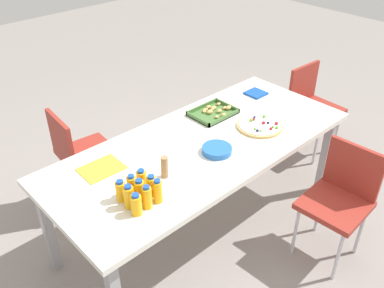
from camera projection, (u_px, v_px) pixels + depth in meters
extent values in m
plane|color=gray|center=(201.00, 224.00, 3.26)|extent=(12.00, 12.00, 0.00)
cube|color=silver|center=(203.00, 145.00, 2.85)|extent=(2.20, 0.94, 0.04)
cube|color=#99999E|center=(325.00, 156.00, 3.40)|extent=(0.06, 0.06, 0.71)
cube|color=#99999E|center=(48.00, 228.00, 2.72)|extent=(0.06, 0.06, 0.71)
cube|color=#99999E|center=(252.00, 121.00, 3.88)|extent=(0.06, 0.06, 0.71)
cube|color=maroon|center=(316.00, 110.00, 3.86)|extent=(0.42, 0.42, 0.04)
cube|color=maroon|center=(303.00, 84.00, 3.88)|extent=(0.38, 0.05, 0.38)
cylinder|color=silver|center=(336.00, 133.00, 3.98)|extent=(0.02, 0.02, 0.41)
cylinder|color=silver|center=(316.00, 145.00, 3.81)|extent=(0.02, 0.02, 0.41)
cylinder|color=silver|center=(309.00, 121.00, 4.19)|extent=(0.02, 0.02, 0.41)
cylinder|color=silver|center=(288.00, 131.00, 4.02)|extent=(0.02, 0.02, 0.41)
cube|color=maroon|center=(88.00, 153.00, 3.27)|extent=(0.43, 0.43, 0.04)
cube|color=maroon|center=(61.00, 141.00, 3.08)|extent=(0.06, 0.38, 0.38)
cylinder|color=silver|center=(100.00, 162.00, 3.60)|extent=(0.02, 0.02, 0.41)
cylinder|color=silver|center=(119.00, 180.00, 3.39)|extent=(0.02, 0.02, 0.41)
cylinder|color=silver|center=(65.00, 176.00, 3.43)|extent=(0.02, 0.02, 0.41)
cylinder|color=silver|center=(82.00, 196.00, 3.22)|extent=(0.02, 0.02, 0.41)
cube|color=maroon|center=(334.00, 205.00, 2.77)|extent=(0.42, 0.42, 0.04)
cube|color=maroon|center=(353.00, 170.00, 2.77)|extent=(0.05, 0.38, 0.38)
cylinder|color=silver|center=(338.00, 257.00, 2.71)|extent=(0.02, 0.02, 0.41)
cylinder|color=silver|center=(295.00, 232.00, 2.90)|extent=(0.02, 0.02, 0.41)
cylinder|color=silver|center=(360.00, 232.00, 2.90)|extent=(0.02, 0.02, 0.41)
cylinder|color=silver|center=(319.00, 210.00, 3.09)|extent=(0.02, 0.02, 0.41)
cylinder|color=#FAAC14|center=(136.00, 205.00, 2.23)|extent=(0.06, 0.06, 0.12)
cylinder|color=blue|center=(135.00, 196.00, 2.19)|extent=(0.04, 0.04, 0.02)
cylinder|color=#FAAE14|center=(147.00, 198.00, 2.27)|extent=(0.05, 0.05, 0.13)
cylinder|color=blue|center=(146.00, 187.00, 2.23)|extent=(0.04, 0.04, 0.02)
cylinder|color=#FAAB14|center=(158.00, 192.00, 2.31)|extent=(0.05, 0.05, 0.13)
cylinder|color=blue|center=(157.00, 181.00, 2.27)|extent=(0.03, 0.03, 0.02)
cylinder|color=#FAAE14|center=(129.00, 197.00, 2.27)|extent=(0.06, 0.06, 0.13)
cylinder|color=blue|center=(128.00, 187.00, 2.23)|extent=(0.04, 0.04, 0.02)
cylinder|color=#F9AC14|center=(140.00, 191.00, 2.32)|extent=(0.06, 0.06, 0.12)
cylinder|color=blue|center=(139.00, 181.00, 2.28)|extent=(0.04, 0.04, 0.02)
cylinder|color=#F8AD14|center=(152.00, 186.00, 2.36)|extent=(0.06, 0.06, 0.12)
cylinder|color=blue|center=(151.00, 177.00, 2.32)|extent=(0.04, 0.04, 0.02)
cylinder|color=#FAAC14|center=(121.00, 191.00, 2.32)|extent=(0.06, 0.06, 0.12)
cylinder|color=blue|center=(120.00, 182.00, 2.29)|extent=(0.04, 0.04, 0.02)
cylinder|color=#F9AD14|center=(132.00, 186.00, 2.36)|extent=(0.06, 0.06, 0.12)
cylinder|color=blue|center=(131.00, 177.00, 2.32)|extent=(0.04, 0.04, 0.02)
cylinder|color=#F9AB14|center=(142.00, 180.00, 2.41)|extent=(0.06, 0.06, 0.12)
cylinder|color=blue|center=(141.00, 171.00, 2.37)|extent=(0.04, 0.04, 0.02)
cylinder|color=tan|center=(259.00, 126.00, 3.01)|extent=(0.33, 0.33, 0.02)
cylinder|color=white|center=(260.00, 124.00, 3.01)|extent=(0.30, 0.30, 0.01)
sphere|color=#66B238|center=(273.00, 127.00, 2.96)|extent=(0.02, 0.02, 0.02)
sphere|color=#66B238|center=(251.00, 120.00, 3.04)|extent=(0.03, 0.03, 0.03)
sphere|color=#66B238|center=(261.00, 131.00, 2.92)|extent=(0.02, 0.02, 0.02)
sphere|color=#1E1947|center=(268.00, 123.00, 3.01)|extent=(0.02, 0.02, 0.02)
sphere|color=#66B238|center=(264.00, 116.00, 3.09)|extent=(0.02, 0.02, 0.02)
sphere|color=#1E1947|center=(257.00, 130.00, 2.92)|extent=(0.02, 0.02, 0.02)
sphere|color=#1E1947|center=(255.00, 117.00, 3.08)|extent=(0.02, 0.02, 0.02)
sphere|color=#66B238|center=(277.00, 128.00, 2.95)|extent=(0.02, 0.02, 0.02)
sphere|color=#66B238|center=(255.00, 129.00, 2.94)|extent=(0.02, 0.02, 0.02)
sphere|color=red|center=(276.00, 123.00, 3.00)|extent=(0.02, 0.02, 0.02)
sphere|color=red|center=(271.00, 129.00, 2.94)|extent=(0.02, 0.02, 0.02)
sphere|color=red|center=(253.00, 119.00, 3.05)|extent=(0.02, 0.02, 0.02)
sphere|color=#1E1947|center=(254.00, 119.00, 3.05)|extent=(0.02, 0.02, 0.02)
sphere|color=red|center=(264.00, 123.00, 3.01)|extent=(0.02, 0.02, 0.02)
cube|color=#477238|center=(213.00, 114.00, 3.17)|extent=(0.33, 0.25, 0.01)
cube|color=#477238|center=(224.00, 118.00, 3.09)|extent=(0.33, 0.01, 0.03)
cube|color=#477238|center=(202.00, 107.00, 3.24)|extent=(0.33, 0.01, 0.03)
cube|color=#477238|center=(198.00, 119.00, 3.08)|extent=(0.01, 0.25, 0.03)
cube|color=#477238|center=(227.00, 105.00, 3.26)|extent=(0.01, 0.25, 0.03)
ellipsoid|color=tan|center=(219.00, 104.00, 3.28)|extent=(0.04, 0.03, 0.02)
ellipsoid|color=tan|center=(224.00, 115.00, 3.13)|extent=(0.04, 0.03, 0.02)
ellipsoid|color=tan|center=(217.00, 117.00, 3.10)|extent=(0.04, 0.03, 0.02)
ellipsoid|color=tan|center=(204.00, 110.00, 3.19)|extent=(0.03, 0.02, 0.02)
ellipsoid|color=tan|center=(210.00, 112.00, 3.16)|extent=(0.05, 0.04, 0.03)
ellipsoid|color=tan|center=(204.00, 111.00, 3.18)|extent=(0.04, 0.03, 0.02)
ellipsoid|color=tan|center=(213.00, 109.00, 3.20)|extent=(0.03, 0.02, 0.02)
ellipsoid|color=tan|center=(225.00, 108.00, 3.22)|extent=(0.04, 0.03, 0.02)
ellipsoid|color=tan|center=(208.00, 107.00, 3.23)|extent=(0.04, 0.03, 0.03)
ellipsoid|color=tan|center=(219.00, 111.00, 3.18)|extent=(0.05, 0.03, 0.03)
ellipsoid|color=tan|center=(228.00, 108.00, 3.22)|extent=(0.05, 0.04, 0.03)
ellipsoid|color=tan|center=(206.00, 110.00, 3.20)|extent=(0.04, 0.03, 0.02)
ellipsoid|color=tan|center=(214.00, 108.00, 3.22)|extent=(0.05, 0.03, 0.03)
cylinder|color=blue|center=(217.00, 152.00, 2.75)|extent=(0.20, 0.20, 0.00)
cylinder|color=blue|center=(217.00, 151.00, 2.75)|extent=(0.20, 0.20, 0.00)
cylinder|color=blue|center=(217.00, 151.00, 2.74)|extent=(0.20, 0.20, 0.00)
cylinder|color=blue|center=(217.00, 150.00, 2.74)|extent=(0.20, 0.20, 0.00)
cylinder|color=blue|center=(217.00, 149.00, 2.74)|extent=(0.20, 0.20, 0.00)
cylinder|color=blue|center=(217.00, 149.00, 2.73)|extent=(0.20, 0.20, 0.00)
cylinder|color=blue|center=(217.00, 148.00, 2.73)|extent=(0.20, 0.20, 0.00)
cylinder|color=blue|center=(217.00, 148.00, 2.73)|extent=(0.20, 0.20, 0.00)
cube|color=#194CA5|center=(256.00, 93.00, 3.46)|extent=(0.15, 0.15, 0.02)
cylinder|color=#9E7A56|center=(165.00, 167.00, 2.49)|extent=(0.04, 0.04, 0.14)
cube|color=yellow|center=(101.00, 169.00, 2.59)|extent=(0.27, 0.21, 0.01)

